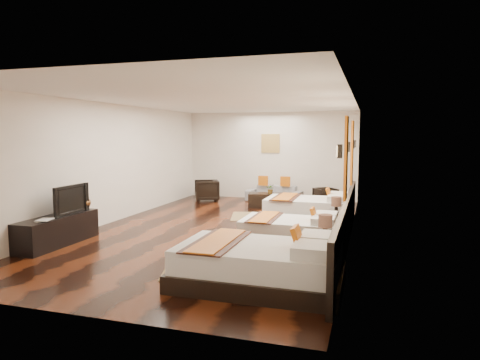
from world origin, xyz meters
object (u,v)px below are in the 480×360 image
(book, at_px, (38,220))
(coffee_table, at_px, (266,200))
(armchair_left, at_px, (207,190))
(tv, at_px, (67,199))
(table_plant, at_px, (271,189))
(armchair_right, at_px, (326,197))
(tv_console, at_px, (58,230))
(bed_near, at_px, (260,265))
(nightstand_b, at_px, (336,221))
(bed_mid, at_px, (291,231))
(nightstand_a, at_px, (325,248))
(bed_far, at_px, (309,209))
(figurine, at_px, (82,201))
(sofa, at_px, (274,194))

(book, xyz_separation_m, coffee_table, (2.76, 5.75, -0.36))
(book, height_order, armchair_left, armchair_left)
(tv, relative_size, book, 3.18)
(table_plant, bearing_deg, armchair_right, 26.49)
(tv_console, xyz_separation_m, coffee_table, (2.76, 5.27, -0.08))
(bed_near, relative_size, nightstand_b, 2.88)
(bed_mid, height_order, nightstand_b, nightstand_b)
(nightstand_a, bearing_deg, bed_far, 101.70)
(book, distance_m, coffee_table, 6.39)
(bed_far, bearing_deg, bed_near, -89.98)
(bed_near, relative_size, figurine, 6.18)
(nightstand_b, distance_m, table_plant, 3.49)
(tv, relative_size, armchair_left, 1.33)
(sofa, bearing_deg, table_plant, -75.48)
(bed_mid, distance_m, nightstand_b, 1.29)
(bed_near, relative_size, nightstand_a, 2.78)
(bed_mid, height_order, book, bed_mid)
(bed_mid, distance_m, table_plant, 4.08)
(bed_far, xyz_separation_m, armchair_left, (-3.49, 2.03, 0.06))
(tv, relative_size, sofa, 0.57)
(armchair_left, bearing_deg, table_plant, 48.78)
(bed_mid, distance_m, armchair_right, 4.60)
(bed_mid, relative_size, coffee_table, 1.89)
(bed_near, bearing_deg, armchair_right, 88.54)
(tv_console, bearing_deg, book, -90.00)
(armchair_right, bearing_deg, book, -159.16)
(armchair_right, bearing_deg, figurine, -164.84)
(bed_mid, xyz_separation_m, book, (-4.19, -1.85, 0.32))
(bed_mid, bearing_deg, armchair_left, 128.04)
(tv_console, bearing_deg, bed_mid, 18.11)
(bed_far, relative_size, armchair_left, 2.87)
(tv_console, xyz_separation_m, table_plant, (2.90, 5.23, 0.26))
(nightstand_b, height_order, tv_console, nightstand_b)
(book, bearing_deg, tv, 86.03)
(tv_console, relative_size, book, 5.85)
(tv_console, relative_size, armchair_right, 3.06)
(armchair_left, xyz_separation_m, armchair_right, (3.67, 0.14, -0.07))
(figurine, bearing_deg, book, -90.00)
(armchair_right, bearing_deg, nightstand_b, -115.87)
(bed_far, height_order, book, bed_far)
(bed_near, height_order, bed_far, bed_near)
(book, relative_size, armchair_right, 0.52)
(figurine, distance_m, armchair_right, 6.84)
(armchair_left, distance_m, coffee_table, 2.13)
(nightstand_b, distance_m, armchair_right, 3.59)
(book, distance_m, armchair_right, 7.80)
(bed_mid, height_order, tv, tv)
(bed_near, relative_size, tv_console, 1.26)
(bed_far, height_order, tv, tv)
(bed_far, relative_size, figurine, 5.75)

